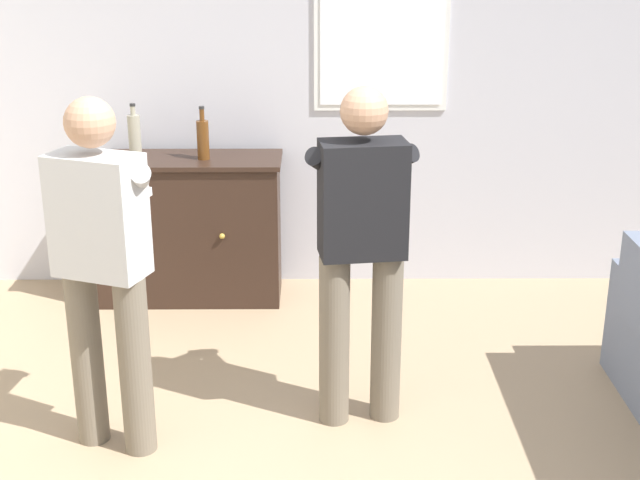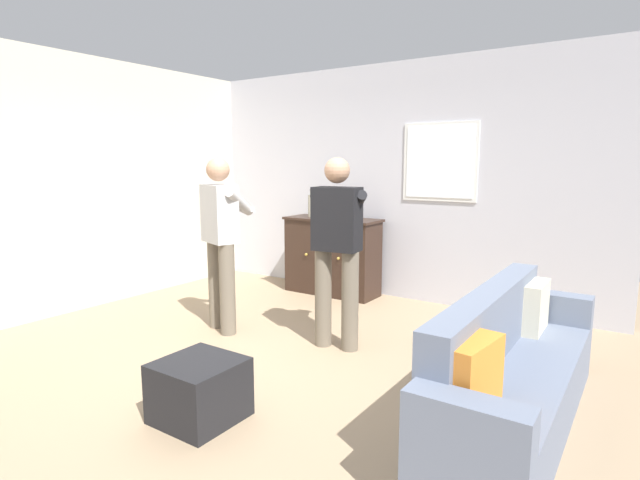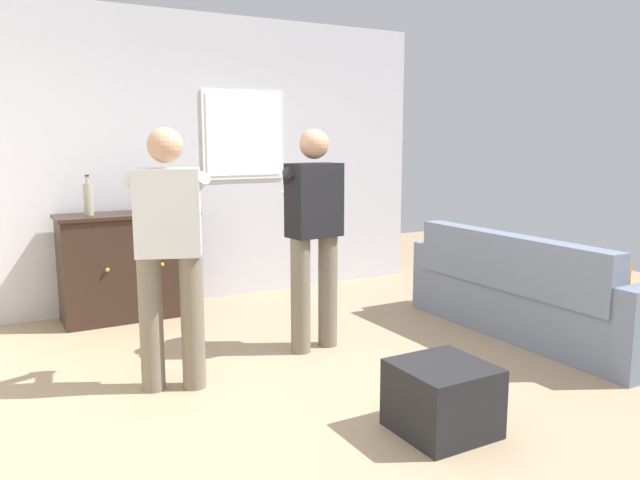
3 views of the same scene
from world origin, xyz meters
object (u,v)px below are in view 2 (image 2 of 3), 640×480
bottle_liquor_amber (311,205)px  ottoman (199,390)px  couch (513,377)px  sideboard_cabinet (332,256)px  person_standing_left (221,236)px  bottle_wine_green (339,208)px  person_standing_right (337,244)px

bottle_liquor_amber → ottoman: bottle_liquor_amber is taller
couch → bottle_liquor_amber: (-2.99, 2.12, 0.77)m
sideboard_cabinet → ottoman: sideboard_cabinet is taller
bottle_liquor_amber → person_standing_left: size_ratio=0.21×
bottle_wine_green → bottle_liquor_amber: bearing=176.4°
sideboard_cabinet → bottle_wine_green: 0.62m
bottle_liquor_amber → couch: bearing=-35.4°
bottle_liquor_amber → bottle_wine_green: bearing=-3.6°
bottle_wine_green → ottoman: bearing=-74.3°
sideboard_cabinet → bottle_liquor_amber: 0.70m
sideboard_cabinet → person_standing_right: size_ratio=0.72×
sideboard_cabinet → person_standing_left: bearing=-94.2°
couch → person_standing_right: bearing=160.5°
sideboard_cabinet → ottoman: bearing=-72.5°
bottle_liquor_amber → person_standing_right: size_ratio=0.21×
couch → bottle_wine_green: bearing=140.6°
bottle_wine_green → ottoman: (0.87, -3.09, -0.89)m
bottle_liquor_amber → ottoman: bearing=-67.3°
couch → sideboard_cabinet: sideboard_cabinet is taller
couch → person_standing_left: size_ratio=1.36×
bottle_liquor_amber → ottoman: (1.30, -3.12, -0.91)m
sideboard_cabinet → person_standing_right: 1.92m
couch → ottoman: (-1.69, -1.00, -0.14)m
ottoman → person_standing_left: person_standing_left is taller
bottle_liquor_amber → sideboard_cabinet: bearing=0.8°
couch → ottoman: couch is taller
bottle_wine_green → person_standing_left: 1.78m
bottle_wine_green → bottle_liquor_amber: bottle_liquor_amber is taller
couch → bottle_wine_green: bottle_wine_green is taller
couch → bottle_liquor_amber: bottle_liquor_amber is taller
person_standing_right → person_standing_left: bearing=-168.6°
bottle_wine_green → person_standing_left: size_ratio=0.20×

